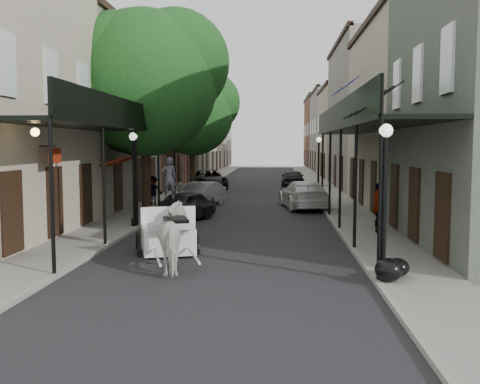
% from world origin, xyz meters
% --- Properties ---
extents(ground, '(140.00, 140.00, 0.00)m').
position_xyz_m(ground, '(0.00, 0.00, 0.00)').
color(ground, gray).
rests_on(ground, ground).
extents(road, '(8.00, 90.00, 0.01)m').
position_xyz_m(road, '(0.00, 20.00, 0.01)').
color(road, black).
rests_on(road, ground).
extents(sidewalk_left, '(2.20, 90.00, 0.12)m').
position_xyz_m(sidewalk_left, '(-5.00, 20.00, 0.06)').
color(sidewalk_left, gray).
rests_on(sidewalk_left, ground).
extents(sidewalk_right, '(2.20, 90.00, 0.12)m').
position_xyz_m(sidewalk_right, '(5.00, 20.00, 0.06)').
color(sidewalk_right, gray).
rests_on(sidewalk_right, ground).
extents(building_row_left, '(5.00, 80.00, 10.50)m').
position_xyz_m(building_row_left, '(-8.60, 30.00, 5.25)').
color(building_row_left, '#B6AA92').
rests_on(building_row_left, ground).
extents(building_row_right, '(5.00, 80.00, 10.50)m').
position_xyz_m(building_row_right, '(8.60, 30.00, 5.25)').
color(building_row_right, gray).
rests_on(building_row_right, ground).
extents(gallery_left, '(2.20, 18.05, 4.88)m').
position_xyz_m(gallery_left, '(-4.79, 6.98, 4.05)').
color(gallery_left, black).
rests_on(gallery_left, sidewalk_left).
extents(gallery_right, '(2.20, 18.05, 4.88)m').
position_xyz_m(gallery_right, '(4.79, 6.98, 4.05)').
color(gallery_right, black).
rests_on(gallery_right, sidewalk_right).
extents(tree_near, '(7.31, 6.80, 9.63)m').
position_xyz_m(tree_near, '(-4.20, 10.18, 6.49)').
color(tree_near, '#382619').
rests_on(tree_near, sidewalk_left).
extents(tree_far, '(6.45, 6.00, 8.61)m').
position_xyz_m(tree_far, '(-4.25, 24.18, 5.84)').
color(tree_far, '#382619').
rests_on(tree_far, sidewalk_left).
extents(lamppost_right_near, '(0.32, 0.32, 3.71)m').
position_xyz_m(lamppost_right_near, '(4.10, -2.00, 2.05)').
color(lamppost_right_near, black).
rests_on(lamppost_right_near, sidewalk_right).
extents(lamppost_left, '(0.32, 0.32, 3.71)m').
position_xyz_m(lamppost_left, '(-4.10, 6.00, 2.05)').
color(lamppost_left, black).
rests_on(lamppost_left, sidewalk_left).
extents(lamppost_right_far, '(0.32, 0.32, 3.71)m').
position_xyz_m(lamppost_right_far, '(4.10, 18.00, 2.05)').
color(lamppost_right_far, black).
rests_on(lamppost_right_far, sidewalk_right).
extents(horse, '(1.55, 2.32, 1.80)m').
position_xyz_m(horse, '(-1.09, -1.00, 0.90)').
color(horse, silver).
rests_on(horse, ground).
extents(carriage, '(2.34, 2.97, 3.01)m').
position_xyz_m(carriage, '(-1.92, 1.68, 1.17)').
color(carriage, black).
rests_on(carriage, ground).
extents(pedestrian_walking, '(0.91, 0.82, 1.52)m').
position_xyz_m(pedestrian_walking, '(-3.12, 11.01, 0.76)').
color(pedestrian_walking, '#B6B6AC').
rests_on(pedestrian_walking, ground).
extents(pedestrian_sidewalk_left, '(1.15, 0.96, 1.55)m').
position_xyz_m(pedestrian_sidewalk_left, '(-5.08, 13.46, 0.90)').
color(pedestrian_sidewalk_left, gray).
rests_on(pedestrian_sidewalk_left, sidewalk_left).
extents(pedestrian_sidewalk_right, '(0.50, 1.11, 1.86)m').
position_xyz_m(pedestrian_sidewalk_right, '(5.30, 4.88, 1.05)').
color(pedestrian_sidewalk_right, gray).
rests_on(pedestrian_sidewalk_right, sidewalk_right).
extents(car_left_near, '(3.02, 4.23, 1.34)m').
position_xyz_m(car_left_near, '(-2.60, 8.14, 0.67)').
color(car_left_near, black).
rests_on(car_left_near, ground).
extents(car_left_mid, '(2.58, 4.25, 1.32)m').
position_xyz_m(car_left_mid, '(-2.60, 14.00, 0.66)').
color(car_left_mid, gray).
rests_on(car_left_mid, ground).
extents(car_left_far, '(3.62, 5.74, 1.48)m').
position_xyz_m(car_left_far, '(-3.60, 25.63, 0.74)').
color(car_left_far, black).
rests_on(car_left_far, ground).
extents(car_right_near, '(2.78, 5.33, 1.47)m').
position_xyz_m(car_right_near, '(2.96, 13.35, 0.74)').
color(car_right_near, silver).
rests_on(car_right_near, ground).
extents(car_right_far, '(1.78, 4.33, 1.47)m').
position_xyz_m(car_right_far, '(2.82, 27.03, 0.73)').
color(car_right_far, black).
rests_on(car_right_far, ground).
extents(trash_bags, '(0.92, 1.07, 0.56)m').
position_xyz_m(trash_bags, '(4.32, -2.03, 0.38)').
color(trash_bags, black).
rests_on(trash_bags, sidewalk_right).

